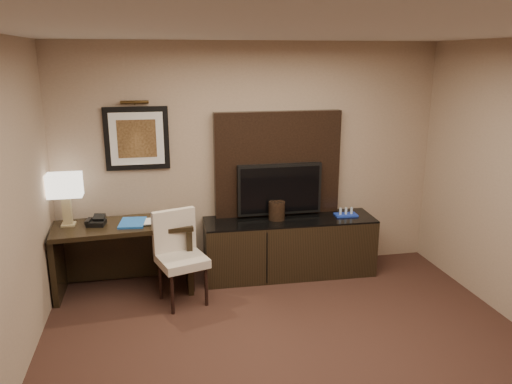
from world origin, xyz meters
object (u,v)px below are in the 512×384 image
object	(u,v)px
table_lamp	(66,202)
minibar_tray	(346,212)
desk_chair	(182,260)
ice_bucket	(277,211)
credenza	(289,246)
desk	(125,257)
desk_phone	(96,221)
tv	(279,189)

from	to	relation	value
table_lamp	minibar_tray	xyz separation A→B (m)	(3.14, -0.02, -0.31)
desk_chair	ice_bucket	distance (m)	1.28
credenza	minibar_tray	distance (m)	0.79
desk	ice_bucket	world-z (taller)	ice_bucket
desk_phone	desk	bearing A→B (deg)	8.15
tv	desk_chair	distance (m)	1.45
credenza	minibar_tray	xyz separation A→B (m)	(0.69, -0.01, 0.39)
desk_phone	ice_bucket	world-z (taller)	ice_bucket
desk_chair	desk_phone	distance (m)	1.03
tv	desk_chair	size ratio (longest dim) A/B	1.03
table_lamp	minibar_tray	size ratio (longest dim) A/B	1.99
credenza	minibar_tray	world-z (taller)	minibar_tray
credenza	ice_bucket	bearing A→B (deg)	174.49
desk	desk_phone	distance (m)	0.51
table_lamp	desk_phone	distance (m)	0.37
credenza	ice_bucket	distance (m)	0.48
desk	minibar_tray	xyz separation A→B (m)	(2.58, 0.05, 0.35)
tv	ice_bucket	size ratio (longest dim) A/B	4.69
desk	desk_chair	world-z (taller)	desk_chair
desk	desk_chair	xyz separation A→B (m)	(0.60, -0.42, 0.09)
credenza	desk_chair	size ratio (longest dim) A/B	2.07
ice_bucket	minibar_tray	bearing A→B (deg)	-2.15
desk	desk_chair	distance (m)	0.74
desk	desk_phone	world-z (taller)	desk_phone
desk	table_lamp	bearing A→B (deg)	169.26
tv	desk_phone	world-z (taller)	tv
tv	desk_phone	distance (m)	2.08
ice_bucket	minibar_tray	world-z (taller)	ice_bucket
tv	ice_bucket	bearing A→B (deg)	-116.24
credenza	tv	bearing A→B (deg)	125.52
tv	table_lamp	bearing A→B (deg)	-176.73
desk_chair	minibar_tray	xyz separation A→B (m)	(1.98, 0.47, 0.25)
desk_chair	ice_bucket	bearing A→B (deg)	6.24
desk	ice_bucket	xyz separation A→B (m)	(1.74, 0.08, 0.41)
ice_bucket	minibar_tray	xyz separation A→B (m)	(0.84, -0.03, -0.06)
desk_chair	ice_bucket	world-z (taller)	desk_chair
desk_chair	table_lamp	distance (m)	1.38
tv	desk_chair	world-z (taller)	tv
desk_chair	desk_phone	bearing A→B (deg)	136.47
ice_bucket	table_lamp	bearing A→B (deg)	-179.65
desk	desk_phone	size ratio (longest dim) A/B	7.91
credenza	desk_chair	bearing A→B (deg)	-157.96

